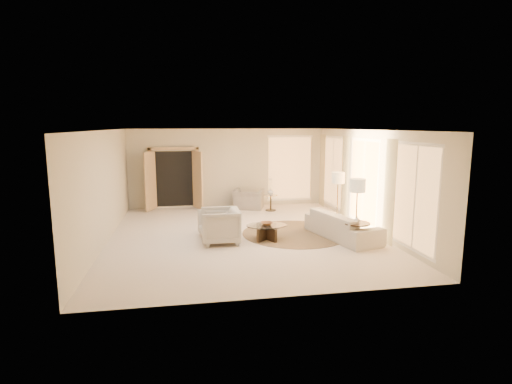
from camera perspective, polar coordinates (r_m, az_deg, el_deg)
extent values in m
cube|color=silver|center=(10.81, -1.73, -6.22)|extent=(7.00, 8.00, 0.02)
cube|color=white|center=(10.40, -1.81, 8.85)|extent=(7.00, 8.00, 0.02)
cube|color=beige|center=(14.45, -4.06, 3.46)|extent=(7.00, 0.04, 2.80)
cube|color=beige|center=(6.64, 3.21, -3.74)|extent=(7.00, 0.04, 2.80)
cube|color=beige|center=(10.60, -20.85, 0.64)|extent=(0.04, 8.00, 2.80)
cube|color=beige|center=(11.54, 15.71, 1.59)|extent=(0.04, 8.00, 2.80)
cube|color=tan|center=(14.31, -11.59, 1.93)|extent=(1.80, 0.12, 2.16)
cube|color=tan|center=(14.09, -14.86, 1.49)|extent=(0.35, 0.66, 2.00)
cube|color=tan|center=(14.05, -8.34, 1.68)|extent=(0.35, 0.66, 2.00)
cylinder|color=#412F1E|center=(11.02, 5.60, -5.87)|extent=(3.79, 3.79, 0.01)
imported|color=beige|center=(10.70, 12.23, -4.67)|extent=(1.45, 2.48, 0.68)
imported|color=beige|center=(10.63, -5.97, -4.30)|extent=(0.83, 0.87, 0.78)
imported|color=beige|center=(10.05, -5.13, -4.59)|extent=(0.88, 0.93, 0.95)
imported|color=gray|center=(14.08, -1.05, -0.57)|extent=(1.20, 0.97, 0.91)
cube|color=black|center=(10.35, 1.52, -5.87)|extent=(0.40, 0.75, 0.35)
cube|color=black|center=(10.35, 1.52, -5.87)|extent=(0.61, 0.61, 0.35)
cylinder|color=white|center=(10.30, 1.53, -4.78)|extent=(1.22, 1.22, 0.02)
cylinder|color=black|center=(10.12, 14.08, -7.47)|extent=(0.40, 0.40, 0.03)
cylinder|color=black|center=(10.04, 14.14, -5.96)|extent=(0.06, 0.06, 0.56)
cylinder|color=black|center=(9.97, 14.21, -4.34)|extent=(0.63, 0.63, 0.03)
cylinder|color=#2F291C|center=(13.85, 2.11, -2.60)|extent=(0.37, 0.37, 0.03)
cylinder|color=#2F291C|center=(13.80, 2.12, -1.56)|extent=(0.06, 0.06, 0.52)
cylinder|color=white|center=(13.75, 2.13, -0.44)|extent=(0.48, 0.48, 0.03)
cylinder|color=#2F291C|center=(12.18, 11.44, -4.48)|extent=(0.27, 0.27, 0.03)
cylinder|color=#2F291C|center=(12.04, 11.54, -1.48)|extent=(0.03, 0.03, 1.33)
cylinder|color=#CCBC90|center=(11.92, 11.66, 2.01)|extent=(0.38, 0.38, 0.32)
cylinder|color=#2F291C|center=(10.49, 13.98, -6.86)|extent=(0.27, 0.27, 0.03)
cylinder|color=#2F291C|center=(10.32, 14.13, -3.28)|extent=(0.03, 0.03, 1.37)
cylinder|color=#CCBC90|center=(10.18, 14.31, 0.93)|extent=(0.39, 0.39, 0.33)
imported|color=brown|center=(10.28, 1.53, -4.52)|extent=(0.31, 0.31, 0.08)
imported|color=silver|center=(9.95, 14.23, -3.85)|extent=(0.19, 0.19, 0.15)
imported|color=silver|center=(13.73, 2.13, 0.09)|extent=(0.26, 0.26, 0.24)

